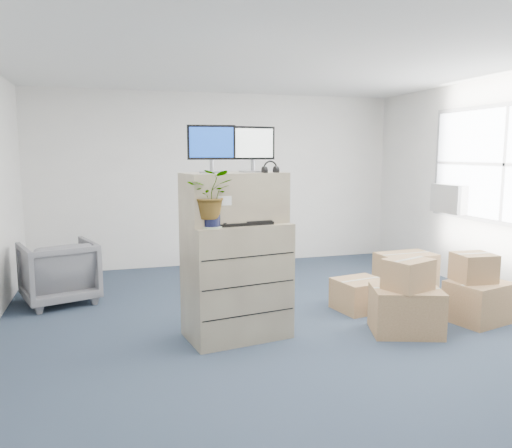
{
  "coord_description": "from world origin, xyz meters",
  "views": [
    {
      "loc": [
        -1.77,
        -4.55,
        1.85
      ],
      "look_at": [
        -0.3,
        0.4,
        1.11
      ],
      "focal_mm": 35.0,
      "sensor_mm": 36.0,
      "label": 1
    }
  ],
  "objects_px": {
    "filing_cabinet_lower": "(237,280)",
    "office_chair": "(59,269)",
    "keyboard": "(242,223)",
    "water_bottle": "(239,208)",
    "monitor_right": "(253,147)",
    "monitor_left": "(211,146)",
    "potted_plant": "(211,201)"
  },
  "relations": [
    {
      "from": "keyboard",
      "to": "office_chair",
      "type": "xyz_separation_m",
      "value": [
        -1.86,
        1.84,
        -0.75
      ]
    },
    {
      "from": "monitor_left",
      "to": "office_chair",
      "type": "height_order",
      "value": "monitor_left"
    },
    {
      "from": "water_bottle",
      "to": "potted_plant",
      "type": "bearing_deg",
      "value": -142.73
    },
    {
      "from": "office_chair",
      "to": "water_bottle",
      "type": "bearing_deg",
      "value": 119.85
    },
    {
      "from": "keyboard",
      "to": "water_bottle",
      "type": "relative_size",
      "value": 1.91
    },
    {
      "from": "filing_cabinet_lower",
      "to": "water_bottle",
      "type": "xyz_separation_m",
      "value": [
        0.04,
        0.05,
        0.73
      ]
    },
    {
      "from": "monitor_right",
      "to": "office_chair",
      "type": "bearing_deg",
      "value": 136.2
    },
    {
      "from": "keyboard",
      "to": "office_chair",
      "type": "bearing_deg",
      "value": 129.27
    },
    {
      "from": "monitor_left",
      "to": "keyboard",
      "type": "xyz_separation_m",
      "value": [
        0.27,
        -0.12,
        -0.74
      ]
    },
    {
      "from": "filing_cabinet_lower",
      "to": "office_chair",
      "type": "relative_size",
      "value": 1.37
    },
    {
      "from": "monitor_right",
      "to": "water_bottle",
      "type": "height_order",
      "value": "monitor_right"
    },
    {
      "from": "filing_cabinet_lower",
      "to": "monitor_left",
      "type": "height_order",
      "value": "monitor_left"
    },
    {
      "from": "monitor_right",
      "to": "keyboard",
      "type": "height_order",
      "value": "monitor_right"
    },
    {
      "from": "potted_plant",
      "to": "office_chair",
      "type": "distance_m",
      "value": 2.67
    },
    {
      "from": "keyboard",
      "to": "office_chair",
      "type": "distance_m",
      "value": 2.72
    },
    {
      "from": "water_bottle",
      "to": "potted_plant",
      "type": "distance_m",
      "value": 0.44
    },
    {
      "from": "monitor_right",
      "to": "filing_cabinet_lower",
      "type": "bearing_deg",
      "value": -159.84
    },
    {
      "from": "monitor_left",
      "to": "water_bottle",
      "type": "bearing_deg",
      "value": 11.86
    },
    {
      "from": "filing_cabinet_lower",
      "to": "office_chair",
      "type": "xyz_separation_m",
      "value": [
        -1.83,
        1.74,
        -0.16
      ]
    },
    {
      "from": "monitor_left",
      "to": "monitor_right",
      "type": "relative_size",
      "value": 1.01
    },
    {
      "from": "water_bottle",
      "to": "monitor_left",
      "type": "bearing_deg",
      "value": -175.76
    },
    {
      "from": "filing_cabinet_lower",
      "to": "monitor_left",
      "type": "relative_size",
      "value": 2.51
    },
    {
      "from": "monitor_left",
      "to": "office_chair",
      "type": "distance_m",
      "value": 2.77
    },
    {
      "from": "monitor_left",
      "to": "potted_plant",
      "type": "height_order",
      "value": "monitor_left"
    },
    {
      "from": "filing_cabinet_lower",
      "to": "monitor_right",
      "type": "distance_m",
      "value": 1.35
    },
    {
      "from": "office_chair",
      "to": "monitor_right",
      "type": "bearing_deg",
      "value": 122.81
    },
    {
      "from": "office_chair",
      "to": "keyboard",
      "type": "bearing_deg",
      "value": 117.4
    },
    {
      "from": "filing_cabinet_lower",
      "to": "monitor_left",
      "type": "xyz_separation_m",
      "value": [
        -0.24,
        0.03,
        1.33
      ]
    },
    {
      "from": "monitor_right",
      "to": "potted_plant",
      "type": "height_order",
      "value": "monitor_right"
    },
    {
      "from": "monitor_right",
      "to": "office_chair",
      "type": "relative_size",
      "value": 0.54
    },
    {
      "from": "water_bottle",
      "to": "potted_plant",
      "type": "relative_size",
      "value": 0.53
    },
    {
      "from": "monitor_left",
      "to": "water_bottle",
      "type": "distance_m",
      "value": 0.66
    }
  ]
}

